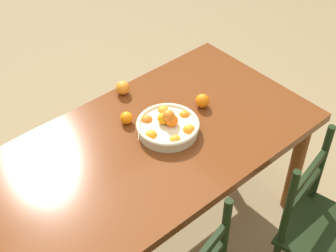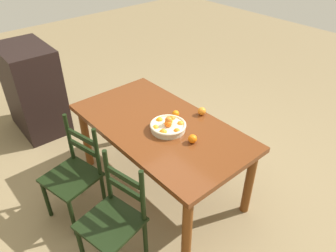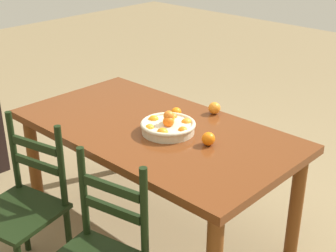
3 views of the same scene
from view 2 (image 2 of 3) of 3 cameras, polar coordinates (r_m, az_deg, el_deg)
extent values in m
plane|color=olive|center=(3.35, -1.27, -10.32)|extent=(12.00, 12.00, 0.00)
cube|color=#602E13|center=(2.88, -1.45, -0.08)|extent=(1.69, 0.92, 0.05)
cylinder|color=brown|center=(2.95, 14.19, -9.71)|extent=(0.08, 0.08, 0.70)
cylinder|color=brown|center=(3.79, -4.38, 2.36)|extent=(0.08, 0.08, 0.70)
cylinder|color=brown|center=(2.54, 3.39, -17.86)|extent=(0.08, 0.08, 0.70)
cylinder|color=brown|center=(3.47, -14.34, -2.07)|extent=(0.08, 0.08, 0.70)
cube|color=black|center=(2.91, -16.83, -8.73)|extent=(0.49, 0.49, 0.03)
cylinder|color=black|center=(3.11, -20.77, -11.99)|extent=(0.04, 0.04, 0.43)
cylinder|color=black|center=(2.89, -16.57, -15.38)|extent=(0.04, 0.04, 0.43)
cylinder|color=black|center=(3.24, -15.73, -8.63)|extent=(0.04, 0.04, 0.43)
cylinder|color=black|center=(3.03, -11.36, -11.55)|extent=(0.04, 0.04, 0.43)
cylinder|color=black|center=(2.95, -17.14, -1.89)|extent=(0.04, 0.04, 0.47)
cylinder|color=black|center=(2.71, -12.47, -4.59)|extent=(0.04, 0.04, 0.47)
cube|color=black|center=(2.85, -14.80, -3.80)|extent=(0.32, 0.09, 0.04)
cube|color=black|center=(2.78, -15.14, -1.92)|extent=(0.32, 0.09, 0.04)
cube|color=black|center=(2.47, -10.17, -16.62)|extent=(0.47, 0.47, 0.03)
cylinder|color=black|center=(2.69, -15.17, -19.97)|extent=(0.04, 0.04, 0.44)
cylinder|color=black|center=(2.81, -9.58, -15.76)|extent=(0.04, 0.04, 0.44)
cylinder|color=black|center=(2.65, -4.03, -19.47)|extent=(0.04, 0.04, 0.44)
cylinder|color=black|center=(2.46, -10.65, -8.57)|extent=(0.04, 0.04, 0.47)
cylinder|color=black|center=(2.28, -4.53, -12.33)|extent=(0.04, 0.04, 0.47)
cube|color=black|center=(2.39, -7.66, -11.03)|extent=(0.31, 0.08, 0.04)
cube|color=black|center=(2.31, -7.88, -9.02)|extent=(0.31, 0.08, 0.04)
cube|color=black|center=(4.21, -22.81, 5.98)|extent=(0.79, 0.54, 1.07)
cylinder|color=beige|center=(2.78, 0.00, -0.24)|extent=(0.30, 0.30, 0.05)
torus|color=beige|center=(2.77, 0.00, 0.20)|extent=(0.32, 0.32, 0.02)
sphere|color=orange|center=(2.84, -1.55, 0.95)|extent=(0.06, 0.06, 0.06)
sphere|color=orange|center=(2.75, -2.22, -0.39)|extent=(0.06, 0.06, 0.06)
sphere|color=orange|center=(2.69, -0.88, -1.22)|extent=(0.07, 0.07, 0.07)
sphere|color=orange|center=(2.71, 1.57, -0.99)|extent=(0.06, 0.06, 0.06)
sphere|color=orange|center=(2.80, 2.23, 0.30)|extent=(0.06, 0.06, 0.06)
sphere|color=orange|center=(2.86, 0.72, 1.22)|extent=(0.06, 0.06, 0.06)
sphere|color=orange|center=(2.73, 0.01, 1.04)|extent=(0.06, 0.06, 0.06)
sphere|color=orange|center=(2.74, 0.01, 0.40)|extent=(0.06, 0.06, 0.06)
sphere|color=orange|center=(2.77, 0.25, 0.94)|extent=(0.06, 0.06, 0.06)
sphere|color=orange|center=(2.96, 1.36, 2.19)|extent=(0.06, 0.06, 0.06)
sphere|color=orange|center=(3.00, 6.02, 2.62)|extent=(0.08, 0.08, 0.08)
sphere|color=orange|center=(2.64, 4.37, -2.29)|extent=(0.07, 0.07, 0.07)
camera|label=1|loc=(2.92, -44.20, 27.26)|focal=52.58mm
camera|label=3|loc=(0.54, -68.59, -61.29)|focal=51.36mm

